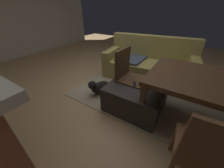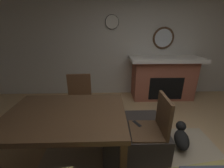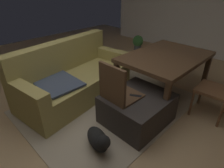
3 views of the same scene
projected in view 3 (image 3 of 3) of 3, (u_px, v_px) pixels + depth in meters
name	position (u px, v px, depth m)	size (l,w,h in m)	color
floor	(87.00, 119.00, 2.79)	(9.47, 9.47, 0.00)	tan
wall_right_window_side	(212.00, 0.00, 4.56)	(0.12, 5.80, 2.76)	white
area_rug	(109.00, 104.00, 3.12)	(2.60, 2.00, 0.01)	tan
couch	(74.00, 79.00, 3.22)	(2.08, 1.13, 0.93)	#9E8E4C
ottoman_coffee_table	(137.00, 109.00, 2.66)	(0.87, 0.78, 0.43)	#2D2826
tv_remote	(136.00, 96.00, 2.53)	(0.05, 0.16, 0.02)	black
dining_table	(166.00, 59.00, 3.09)	(1.48, 1.04, 0.74)	#513823
dining_chair_south	(223.00, 86.00, 2.60)	(0.47, 0.47, 0.93)	brown
dining_chair_west	(118.00, 92.00, 2.46)	(0.45, 0.45, 0.93)	#513823
potted_plant	(138.00, 43.00, 5.26)	(0.28, 0.28, 0.46)	#474C51
small_dog	(98.00, 139.00, 2.21)	(0.32, 0.47, 0.29)	black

